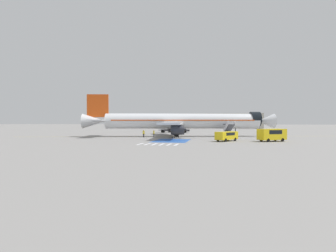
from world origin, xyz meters
name	(u,v)px	position (x,y,z in m)	size (l,w,h in m)	color
ground_plane	(179,136)	(0.00, 0.00, 0.00)	(600.00, 600.00, 0.00)	gray
apron_leadline_yellow	(183,136)	(0.88, 0.12, 0.00)	(0.20, 81.68, 0.01)	gold
apron_stand_patch_blue	(171,141)	(0.88, -14.80, 0.00)	(6.52, 9.69, 0.01)	#2856A8
apron_walkway_bar_0	(140,144)	(-2.72, -23.20, 0.00)	(0.44, 3.60, 0.01)	silver
apron_walkway_bar_1	(147,144)	(-1.52, -23.20, 0.00)	(0.44, 3.60, 0.01)	silver
apron_walkway_bar_2	(154,144)	(-0.32, -23.20, 0.00)	(0.44, 3.60, 0.01)	silver
apron_walkway_bar_3	(162,144)	(0.88, -23.20, 0.00)	(0.44, 3.60, 0.01)	silver
apron_walkway_bar_4	(169,144)	(2.08, -23.20, 0.00)	(0.44, 3.60, 0.01)	silver
apron_walkway_bar_5	(176,145)	(3.28, -23.20, 0.00)	(0.44, 3.60, 0.01)	silver
airliner	(180,121)	(0.29, -0.02, 3.75)	(46.80, 31.18, 10.30)	silver
boarding_stairs_forward	(229,133)	(11.99, -1.65, 0.98)	(3.29, 5.54, 3.91)	#ADB2BA
fuel_tanker	(175,127)	(-4.88, 21.11, 1.85)	(10.35, 3.01, 3.63)	#38383D
service_van_0	(272,134)	(19.33, -13.07, 1.38)	(5.47, 4.39, 2.31)	yellow
service_van_1	(227,135)	(11.19, -14.01, 1.09)	(4.37, 5.28, 1.79)	yellow
ground_crew_0	(154,133)	(-4.88, -6.11, 0.99)	(0.23, 0.43, 1.72)	#2D2D33
ground_crew_1	(144,133)	(-7.40, -5.79, 0.99)	(0.49, 0.41, 1.72)	black
ground_crew_2	(175,133)	(-0.22, -5.06, 1.04)	(0.39, 0.49, 1.79)	black
ground_crew_3	(178,133)	(0.78, -5.93, 1.02)	(0.31, 0.47, 1.76)	black
terminal_building	(194,121)	(-4.96, 85.50, 4.11)	(73.91, 12.10, 8.21)	#B2AD9E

